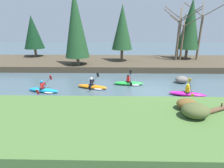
# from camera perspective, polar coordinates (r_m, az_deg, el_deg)

# --- Properties ---
(ground_plane) EXTENTS (90.00, 90.00, 0.00)m
(ground_plane) POSITION_cam_1_polar(r_m,az_deg,el_deg) (14.82, 13.42, -2.59)
(ground_plane) COLOR #425660
(riverbank_near) EXTENTS (44.00, 5.73, 0.87)m
(riverbank_near) POSITION_cam_1_polar(r_m,az_deg,el_deg) (9.55, 20.86, -12.87)
(riverbank_near) COLOR #476B33
(riverbank_near) RESTS_ON ground
(riverbank_far) EXTENTS (44.00, 8.92, 0.70)m
(riverbank_far) POSITION_cam_1_polar(r_m,az_deg,el_deg) (24.58, 8.61, 6.91)
(riverbank_far) COLOR #473D2D
(riverbank_far) RESTS_ON ground
(conifer_tree_far_left) EXTENTS (2.90, 2.90, 5.97)m
(conifer_tree_far_left) POSITION_cam_1_polar(r_m,az_deg,el_deg) (29.31, -24.45, 15.14)
(conifer_tree_far_left) COLOR brown
(conifer_tree_far_left) RESTS_ON riverbank_far
(conifer_tree_left) EXTENTS (2.85, 2.85, 8.43)m
(conifer_tree_left) POSITION_cam_1_polar(r_m,az_deg,el_deg) (21.46, -11.76, 18.55)
(conifer_tree_left) COLOR #7A664C
(conifer_tree_left) RESTS_ON riverbank_far
(conifer_tree_mid_left) EXTENTS (2.68, 2.68, 7.08)m
(conifer_tree_mid_left) POSITION_cam_1_polar(r_m,az_deg,el_deg) (23.43, 3.38, 17.96)
(conifer_tree_mid_left) COLOR brown
(conifer_tree_mid_left) RESTS_ON riverbank_far
(conifer_tree_centre) EXTENTS (2.97, 2.97, 8.04)m
(conifer_tree_centre) POSITION_cam_1_polar(r_m,az_deg,el_deg) (27.13, 24.18, 17.41)
(conifer_tree_centre) COLOR brown
(conifer_tree_centre) RESTS_ON riverbank_far
(bare_tree_upstream) EXTENTS (3.76, 3.72, 6.84)m
(bare_tree_upstream) POSITION_cam_1_polar(r_m,az_deg,el_deg) (25.46, 20.82, 14.47)
(bare_tree_upstream) COLOR brown
(bare_tree_upstream) RESTS_ON riverbank_far
(bare_tree_mid_upstream) EXTENTS (3.36, 3.32, 6.07)m
(bare_tree_mid_upstream) POSITION_cam_1_polar(r_m,az_deg,el_deg) (25.96, 22.02, 13.59)
(bare_tree_mid_upstream) COLOR brown
(bare_tree_mid_upstream) RESTS_ON riverbank_far
(bare_tree_mid_downstream) EXTENTS (4.06, 4.01, 7.41)m
(bare_tree_mid_downstream) POSITION_cam_1_polar(r_m,az_deg,el_deg) (27.86, 21.15, 15.23)
(bare_tree_mid_downstream) COLOR brown
(bare_tree_mid_downstream) RESTS_ON riverbank_far
(bare_tree_downstream) EXTENTS (4.25, 4.20, 7.76)m
(bare_tree_downstream) POSITION_cam_1_polar(r_m,az_deg,el_deg) (27.14, 26.91, 14.81)
(bare_tree_downstream) COLOR brown
(bare_tree_downstream) RESTS_ON riverbank_far
(shrub_clump_nearest) EXTENTS (1.10, 0.91, 0.59)m
(shrub_clump_nearest) POSITION_cam_1_polar(r_m,az_deg,el_deg) (10.38, 23.25, -6.04)
(shrub_clump_nearest) COLOR brown
(shrub_clump_nearest) RESTS_ON riverbank_near
(shrub_clump_second) EXTENTS (1.36, 1.13, 0.73)m
(shrub_clump_second) POSITION_cam_1_polar(r_m,az_deg,el_deg) (9.64, 25.55, -7.83)
(shrub_clump_second) COLOR #4C562D
(shrub_clump_second) RESTS_ON riverbank_near
(kayaker_lead) EXTENTS (2.78, 2.05, 1.20)m
(kayaker_lead) POSITION_cam_1_polar(r_m,az_deg,el_deg) (14.77, 23.49, -2.83)
(kayaker_lead) COLOR #C61999
(kayaker_lead) RESTS_ON ground
(kayaker_middle) EXTENTS (2.78, 2.07, 1.20)m
(kayaker_middle) POSITION_cam_1_polar(r_m,az_deg,el_deg) (16.15, 5.85, 0.34)
(kayaker_middle) COLOR green
(kayaker_middle) RESTS_ON ground
(kayaker_trailing) EXTENTS (2.78, 2.04, 1.20)m
(kayaker_trailing) POSITION_cam_1_polar(r_m,az_deg,el_deg) (15.23, -6.07, -0.80)
(kayaker_trailing) COLOR orange
(kayaker_trailing) RESTS_ON ground
(kayaker_far_back) EXTENTS (2.79, 2.05, 1.20)m
(kayaker_far_back) POSITION_cam_1_polar(r_m,az_deg,el_deg) (15.37, -21.17, -1.82)
(kayaker_far_back) COLOR #1993D6
(kayaker_far_back) RESTS_ON ground
(boulder_midstream) EXTENTS (1.19, 0.93, 0.67)m
(boulder_midstream) POSITION_cam_1_polar(r_m,az_deg,el_deg) (17.89, 21.80, 1.35)
(boulder_midstream) COLOR slate
(boulder_midstream) RESTS_ON ground
(driftwood_log) EXTENTS (2.05, 1.16, 0.44)m
(driftwood_log) POSITION_cam_1_polar(r_m,az_deg,el_deg) (10.98, 31.46, -7.01)
(driftwood_log) COLOR brown
(driftwood_log) RESTS_ON riverbank_near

